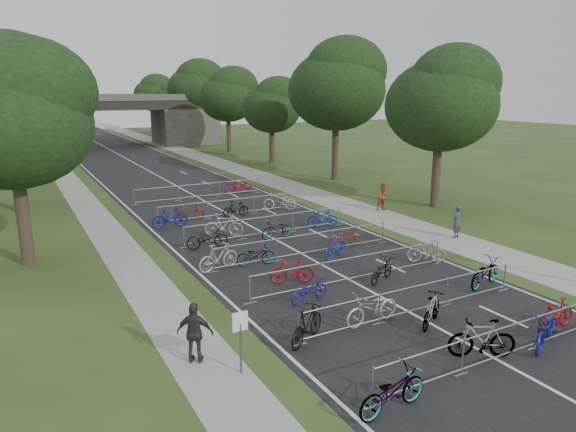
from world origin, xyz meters
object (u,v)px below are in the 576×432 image
Objects in this scene: bike_0 at (392,391)px; bike_1 at (482,339)px; park_sign at (240,331)px; bike_2 at (546,329)px; pedestrian_c at (195,333)px; overpass_bridge at (102,121)px; pedestrian_b at (383,197)px; pedestrian_a at (456,222)px.

bike_1 is (3.99, 0.79, 0.04)m from bike_0.
bike_2 is (8.74, -3.05, -0.70)m from park_sign.
park_sign is at bearing 31.03° from bike_0.
pedestrian_c is at bearing 31.23° from bike_0.
overpass_bridge is at bearing 157.87° from bike_2.
pedestrian_b is (9.51, 16.26, 0.30)m from bike_1.
park_sign is 1.02× the size of pedestrian_b.
park_sign is 21.06m from pedestrian_b.
bike_1 is 0.92× the size of bike_2.
bike_2 is at bearing 35.37° from pedestrian_a.
park_sign reaches higher than pedestrian_c.
park_sign is 4.25m from bike_0.
park_sign is 16.79m from pedestrian_a.
pedestrian_c is (-9.64, 4.22, 0.34)m from bike_2.
bike_0 is 5.68m from pedestrian_c.
bike_2 is 1.23× the size of pedestrian_a.
bike_2 is at bearing -88.29° from overpass_bridge.
pedestrian_b reaches higher than bike_1.
pedestrian_a is at bearing -85.67° from pedestrian_b.
bike_1 is at bearing -173.92° from pedestrian_c.
pedestrian_c is (-0.89, 1.17, -0.36)m from park_sign.
pedestrian_c is (-7.39, 3.75, 0.31)m from bike_1.
bike_2 is (6.24, 0.32, 0.01)m from bike_0.
bike_2 is 18.25m from pedestrian_b.
overpass_bridge reaches higher than bike_1.
bike_0 is at bearing 159.76° from pedestrian_c.
pedestrian_c is (-3.39, 4.54, 0.35)m from bike_0.
overpass_bridge is 14.68× the size of bike_0.
overpass_bridge is 17.40× the size of pedestrian_b.
pedestrian_c reaches higher than bike_2.
bike_1 is 2.30m from bike_2.
bike_0 is 1.19× the size of pedestrian_b.
pedestrian_a is 0.97× the size of pedestrian_c.
pedestrian_c is at bearing -1.72° from pedestrian_a.
overpass_bridge is 49.25m from pedestrian_b.
overpass_bridge is at bearing 110.67° from pedestrian_b.
overpass_bridge is at bearing -102.16° from pedestrian_a.
park_sign is 0.86× the size of bike_0.
park_sign is at bearing -96.26° from overpass_bridge.
overpass_bridge is at bearing -64.24° from pedestrian_c.
bike_0 is at bearing -53.40° from park_sign.
pedestrian_b is at bearing 178.84° from bike_1.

